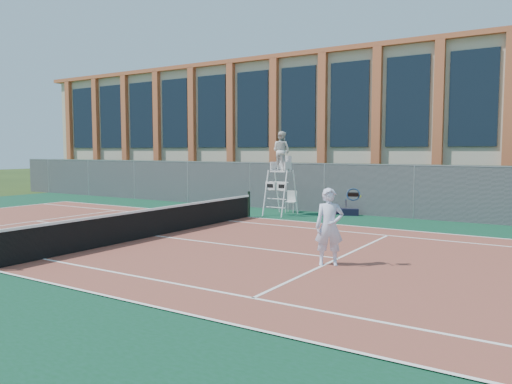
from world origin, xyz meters
The scene contains 12 objects.
ground centered at (0.00, 0.00, 0.00)m, with size 120.00×120.00×0.00m, color #233814.
apron centered at (0.00, 1.00, 0.01)m, with size 36.00×20.00×0.01m, color #0D3D21.
tennis_court centered at (0.00, 0.00, 0.02)m, with size 23.77×10.97×0.02m, color brown.
tennis_net centered at (0.00, 0.00, 0.54)m, with size 0.10×11.30×1.10m.
fence centered at (0.00, 8.80, 1.10)m, with size 40.00×0.06×2.20m, color #595E60, non-canonical shape.
hedge centered at (0.00, 10.00, 1.10)m, with size 40.00×1.40×2.20m, color black.
building centered at (0.00, 17.95, 4.15)m, with size 45.00×10.60×8.22m.
umpire_chair centered at (0.74, 7.05, 2.69)m, with size 1.03×1.58×3.68m.
plastic_chair centered at (0.70, 8.07, 0.59)m, with size 0.52×0.52×0.98m.
sports_bag_near centered at (3.43, 8.37, 0.16)m, with size 0.69×0.28×0.29m, color black.
sports_bag_far centered at (2.78, 8.60, 0.14)m, with size 0.64×0.28×0.26m, color black.
tennis_player centered at (6.50, -0.81, 0.98)m, with size 1.10×0.82×1.88m.
Camera 1 is at (11.36, -11.89, 2.82)m, focal length 35.00 mm.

